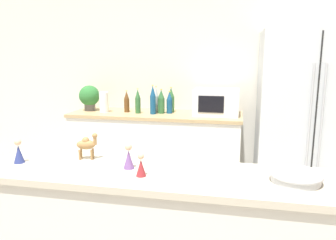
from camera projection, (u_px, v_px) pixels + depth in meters
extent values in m
cube|color=silver|center=(187.00, 78.00, 3.88)|extent=(8.00, 0.06, 2.55)
cube|color=white|center=(156.00, 153.00, 3.79)|extent=(1.89, 0.60, 0.87)
cube|color=tan|center=(156.00, 114.00, 3.70)|extent=(1.92, 0.63, 0.03)
cube|color=silver|center=(306.00, 121.00, 3.30)|extent=(0.95, 0.73, 1.79)
cube|color=black|center=(315.00, 129.00, 2.94)|extent=(0.01, 0.01, 1.71)
cylinder|color=#B2B5BA|center=(310.00, 119.00, 2.92)|extent=(0.02, 0.02, 0.98)
cylinder|color=#B2B5BA|center=(322.00, 119.00, 2.90)|extent=(0.02, 0.02, 0.98)
cube|color=#B7AD99|center=(164.00, 176.00, 1.68)|extent=(1.98, 0.48, 0.03)
cylinder|color=#595451|center=(90.00, 107.00, 3.85)|extent=(0.13, 0.13, 0.09)
sphere|color=#2D7033|center=(89.00, 96.00, 3.82)|extent=(0.24, 0.24, 0.24)
cylinder|color=white|center=(104.00, 102.00, 3.72)|extent=(0.10, 0.10, 0.23)
cube|color=white|center=(216.00, 102.00, 3.55)|extent=(0.48, 0.36, 0.28)
cube|color=black|center=(211.00, 104.00, 3.38)|extent=(0.26, 0.01, 0.17)
cylinder|color=#2D6033|center=(171.00, 104.00, 3.74)|extent=(0.08, 0.08, 0.18)
cone|color=#2D6033|center=(171.00, 92.00, 3.71)|extent=(0.07, 0.07, 0.10)
cylinder|color=gold|center=(171.00, 88.00, 3.70)|extent=(0.03, 0.03, 0.01)
cylinder|color=#2D6033|center=(161.00, 106.00, 3.65)|extent=(0.08, 0.08, 0.17)
cone|color=#2D6033|center=(161.00, 94.00, 3.63)|extent=(0.07, 0.07, 0.10)
cylinder|color=gold|center=(161.00, 89.00, 3.62)|extent=(0.03, 0.03, 0.01)
cylinder|color=brown|center=(127.00, 105.00, 3.74)|extent=(0.06, 0.06, 0.15)
cone|color=brown|center=(127.00, 95.00, 3.72)|extent=(0.06, 0.06, 0.09)
cylinder|color=gold|center=(126.00, 91.00, 3.71)|extent=(0.02, 0.02, 0.01)
cylinder|color=navy|center=(153.00, 105.00, 3.60)|extent=(0.06, 0.06, 0.20)
cone|color=navy|center=(153.00, 91.00, 3.57)|extent=(0.06, 0.06, 0.11)
cylinder|color=gold|center=(153.00, 85.00, 3.56)|extent=(0.02, 0.02, 0.01)
cylinder|color=navy|center=(169.00, 106.00, 3.65)|extent=(0.06, 0.06, 0.15)
cone|color=navy|center=(169.00, 96.00, 3.63)|extent=(0.06, 0.06, 0.09)
cylinder|color=gold|center=(169.00, 91.00, 3.62)|extent=(0.02, 0.02, 0.01)
cylinder|color=#B2B7BC|center=(156.00, 104.00, 3.71)|extent=(0.06, 0.06, 0.18)
cone|color=#B2B7BC|center=(156.00, 92.00, 3.69)|extent=(0.06, 0.06, 0.10)
cylinder|color=gold|center=(156.00, 87.00, 3.68)|extent=(0.02, 0.02, 0.01)
cylinder|color=#2D6033|center=(138.00, 106.00, 3.66)|extent=(0.06, 0.06, 0.17)
cone|color=#2D6033|center=(138.00, 94.00, 3.64)|extent=(0.06, 0.06, 0.10)
cylinder|color=gold|center=(138.00, 89.00, 3.63)|extent=(0.02, 0.02, 0.01)
cylinder|color=#B7BABF|center=(296.00, 178.00, 1.55)|extent=(0.23, 0.23, 0.04)
torus|color=#B7BABF|center=(296.00, 174.00, 1.54)|extent=(0.25, 0.25, 0.02)
ellipsoid|color=olive|center=(86.00, 145.00, 1.88)|extent=(0.12, 0.07, 0.06)
sphere|color=olive|center=(86.00, 140.00, 1.88)|extent=(0.04, 0.04, 0.04)
cylinder|color=olive|center=(95.00, 140.00, 1.88)|extent=(0.02, 0.02, 0.05)
sphere|color=olive|center=(95.00, 136.00, 1.87)|extent=(0.03, 0.03, 0.03)
cylinder|color=olive|center=(93.00, 153.00, 1.91)|extent=(0.01, 0.01, 0.06)
cylinder|color=olive|center=(92.00, 155.00, 1.88)|extent=(0.01, 0.01, 0.06)
cylinder|color=olive|center=(81.00, 153.00, 1.91)|extent=(0.01, 0.01, 0.06)
cylinder|color=olive|center=(80.00, 155.00, 1.88)|extent=(0.01, 0.01, 0.06)
cone|color=navy|center=(19.00, 154.00, 1.82)|extent=(0.06, 0.06, 0.10)
sphere|color=tan|center=(18.00, 142.00, 1.81)|extent=(0.04, 0.04, 0.04)
cone|color=#6B4784|center=(129.00, 159.00, 1.73)|extent=(0.06, 0.06, 0.10)
sphere|color=tan|center=(128.00, 147.00, 1.72)|extent=(0.04, 0.04, 0.04)
cone|color=maroon|center=(141.00, 168.00, 1.62)|extent=(0.05, 0.05, 0.09)
sphere|color=tan|center=(141.00, 156.00, 1.61)|extent=(0.03, 0.03, 0.03)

